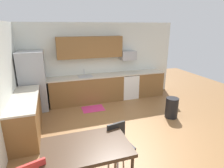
# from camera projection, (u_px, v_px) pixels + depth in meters

# --- Properties ---
(ground_plane) EXTENTS (12.00, 12.00, 0.00)m
(ground_plane) POSITION_uv_depth(u_px,v_px,m) (124.00, 133.00, 4.70)
(ground_plane) COLOR olive
(wall_back) EXTENTS (5.80, 0.10, 2.70)m
(wall_back) POSITION_uv_depth(u_px,v_px,m) (98.00, 62.00, 6.70)
(wall_back) COLOR silver
(wall_back) RESTS_ON ground
(cabinet_run_back) EXTENTS (2.53, 0.60, 0.90)m
(cabinet_run_back) POSITION_uv_depth(u_px,v_px,m) (87.00, 90.00, 6.50)
(cabinet_run_back) COLOR brown
(cabinet_run_back) RESTS_ON ground
(cabinet_run_back_right) EXTENTS (1.02, 0.60, 0.90)m
(cabinet_run_back_right) POSITION_uv_depth(u_px,v_px,m) (148.00, 83.00, 7.21)
(cabinet_run_back_right) COLOR brown
(cabinet_run_back_right) RESTS_ON ground
(cabinet_run_left) EXTENTS (0.60, 2.00, 0.90)m
(cabinet_run_left) POSITION_uv_depth(u_px,v_px,m) (26.00, 116.00, 4.60)
(cabinet_run_left) COLOR brown
(cabinet_run_left) RESTS_ON ground
(countertop_back) EXTENTS (4.80, 0.64, 0.04)m
(countertop_back) POSITION_uv_depth(u_px,v_px,m) (100.00, 76.00, 6.51)
(countertop_back) COLOR beige
(countertop_back) RESTS_ON cabinet_run_back
(countertop_left) EXTENTS (0.64, 2.00, 0.04)m
(countertop_left) POSITION_uv_depth(u_px,v_px,m) (24.00, 99.00, 4.46)
(countertop_left) COLOR beige
(countertop_left) RESTS_ON cabinet_run_left
(upper_cabinets_back) EXTENTS (2.20, 0.34, 0.70)m
(upper_cabinets_back) POSITION_uv_depth(u_px,v_px,m) (90.00, 47.00, 6.24)
(upper_cabinets_back) COLOR brown
(refrigerator) EXTENTS (0.76, 0.70, 1.87)m
(refrigerator) POSITION_uv_depth(u_px,v_px,m) (33.00, 82.00, 5.78)
(refrigerator) COLOR #9EA0A5
(refrigerator) RESTS_ON ground
(oven_range) EXTENTS (0.60, 0.60, 0.91)m
(oven_range) POSITION_uv_depth(u_px,v_px,m) (128.00, 85.00, 6.97)
(oven_range) COLOR white
(oven_range) RESTS_ON ground
(microwave) EXTENTS (0.54, 0.36, 0.32)m
(microwave) POSITION_uv_depth(u_px,v_px,m) (128.00, 55.00, 6.73)
(microwave) COLOR #9EA0A5
(sink_basin) EXTENTS (0.48, 0.40, 0.14)m
(sink_basin) POSITION_uv_depth(u_px,v_px,m) (85.00, 78.00, 6.36)
(sink_basin) COLOR #A5A8AD
(sink_basin) RESTS_ON countertop_back
(sink_faucet) EXTENTS (0.02, 0.02, 0.24)m
(sink_faucet) POSITION_uv_depth(u_px,v_px,m) (84.00, 72.00, 6.47)
(sink_faucet) COLOR #B2B5BA
(sink_faucet) RESTS_ON countertop_back
(dining_table) EXTENTS (1.40, 0.90, 0.75)m
(dining_table) POSITION_uv_depth(u_px,v_px,m) (86.00, 149.00, 3.00)
(dining_table) COLOR #422D1E
(dining_table) RESTS_ON ground
(chair_near_table) EXTENTS (0.47, 0.47, 0.85)m
(chair_near_table) POSITION_uv_depth(u_px,v_px,m) (119.00, 142.00, 3.49)
(chair_near_table) COLOR black
(chair_near_table) RESTS_ON ground
(trash_bin) EXTENTS (0.36, 0.36, 0.60)m
(trash_bin) POSITION_uv_depth(u_px,v_px,m) (172.00, 108.00, 5.43)
(trash_bin) COLOR black
(trash_bin) RESTS_ON ground
(floor_mat) EXTENTS (0.70, 0.50, 0.01)m
(floor_mat) POSITION_uv_depth(u_px,v_px,m) (93.00, 109.00, 6.06)
(floor_mat) COLOR #CC3372
(floor_mat) RESTS_ON ground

